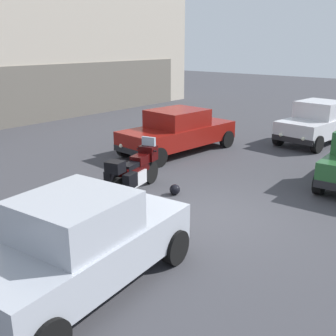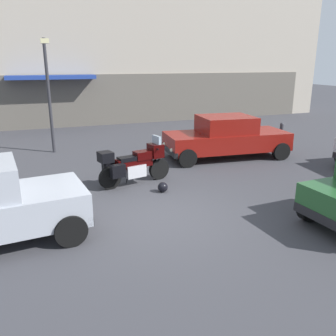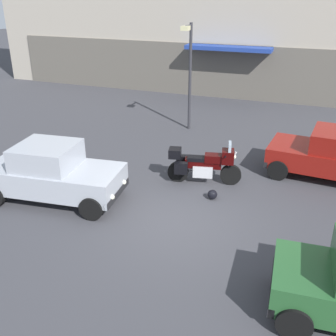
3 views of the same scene
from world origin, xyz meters
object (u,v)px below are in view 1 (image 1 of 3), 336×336
object	(u,v)px
helmet	(175,190)
car_hatchback_near	(82,244)
car_sedan_far	(178,131)
car_wagon_end	(317,123)
bollard_curbside	(207,122)
motorcycle	(134,170)

from	to	relation	value
helmet	car_hatchback_near	size ratio (longest dim) A/B	0.07
car_sedan_far	car_wagon_end	bearing A→B (deg)	149.82
car_hatchback_near	car_sedan_far	size ratio (longest dim) A/B	0.85
helmet	car_wagon_end	bearing A→B (deg)	-4.72
bollard_curbside	helmet	bearing A→B (deg)	-151.53
motorcycle	car_wagon_end	xyz separation A→B (m)	(8.70, -1.59, 0.19)
car_sedan_far	bollard_curbside	xyz separation A→B (m)	(3.22, 0.96, -0.26)
car_wagon_end	car_sedan_far	bearing A→B (deg)	-29.40
car_hatchback_near	car_sedan_far	world-z (taller)	car_hatchback_near
helmet	car_hatchback_near	xyz separation A→B (m)	(-4.23, -1.55, 0.67)
car_sedan_far	helmet	bearing A→B (deg)	42.71
motorcycle	car_sedan_far	distance (m)	4.37
motorcycle	car_wagon_end	distance (m)	8.84
car_wagon_end	bollard_curbside	size ratio (longest dim) A/B	4.04
car_wagon_end	bollard_curbside	bearing A→B (deg)	-65.19
bollard_curbside	car_wagon_end	bearing A→B (deg)	-71.10
motorcycle	car_hatchback_near	world-z (taller)	car_hatchback_near
helmet	car_sedan_far	distance (m)	4.40
bollard_curbside	motorcycle	bearing A→B (deg)	-159.57
helmet	car_sedan_far	size ratio (longest dim) A/B	0.06
motorcycle	bollard_curbside	xyz separation A→B (m)	(7.23, 2.69, -0.10)
helmet	bollard_curbside	size ratio (longest dim) A/B	0.28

